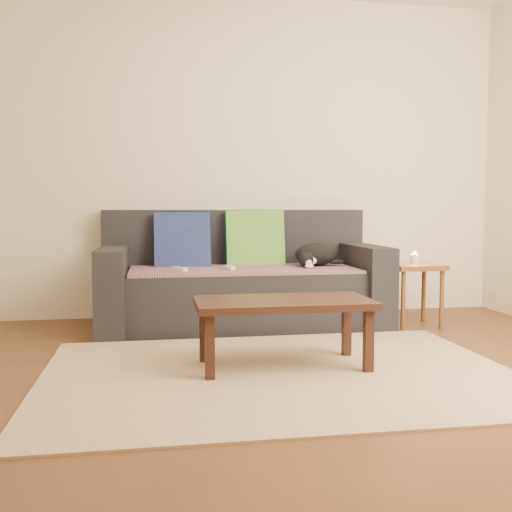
{
  "coord_description": "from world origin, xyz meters",
  "views": [
    {
      "loc": [
        -0.66,
        -2.91,
        0.88
      ],
      "look_at": [
        0.05,
        1.2,
        0.55
      ],
      "focal_mm": 42.0,
      "sensor_mm": 36.0,
      "label": 1
    }
  ],
  "objects_px": {
    "wii_remote_b": "(230,268)",
    "side_table": "(414,275)",
    "sofa": "(241,284)",
    "cat": "(315,255)",
    "wii_remote_a": "(180,269)",
    "coffee_table": "(284,308)"
  },
  "relations": [
    {
      "from": "cat",
      "to": "wii_remote_b",
      "type": "bearing_deg",
      "value": -179.38
    },
    {
      "from": "wii_remote_b",
      "to": "wii_remote_a",
      "type": "bearing_deg",
      "value": 81.19
    },
    {
      "from": "wii_remote_b",
      "to": "coffee_table",
      "type": "relative_size",
      "value": 0.16
    },
    {
      "from": "wii_remote_b",
      "to": "cat",
      "type": "bearing_deg",
      "value": -87.69
    },
    {
      "from": "sofa",
      "to": "side_table",
      "type": "xyz_separation_m",
      "value": [
        1.27,
        -0.29,
        0.08
      ]
    },
    {
      "from": "wii_remote_b",
      "to": "coffee_table",
      "type": "xyz_separation_m",
      "value": [
        0.16,
        -1.07,
        -0.12
      ]
    },
    {
      "from": "side_table",
      "to": "cat",
      "type": "bearing_deg",
      "value": 159.92
    },
    {
      "from": "sofa",
      "to": "side_table",
      "type": "height_order",
      "value": "sofa"
    },
    {
      "from": "cat",
      "to": "wii_remote_a",
      "type": "relative_size",
      "value": 2.71
    },
    {
      "from": "cat",
      "to": "coffee_table",
      "type": "bearing_deg",
      "value": -128.05
    },
    {
      "from": "sofa",
      "to": "wii_remote_a",
      "type": "distance_m",
      "value": 0.56
    },
    {
      "from": "wii_remote_a",
      "to": "wii_remote_b",
      "type": "bearing_deg",
      "value": -115.27
    },
    {
      "from": "side_table",
      "to": "coffee_table",
      "type": "height_order",
      "value": "side_table"
    },
    {
      "from": "wii_remote_b",
      "to": "side_table",
      "type": "xyz_separation_m",
      "value": [
        1.39,
        -0.06,
        -0.07
      ]
    },
    {
      "from": "sofa",
      "to": "cat",
      "type": "distance_m",
      "value": 0.61
    },
    {
      "from": "side_table",
      "to": "coffee_table",
      "type": "bearing_deg",
      "value": -140.41
    },
    {
      "from": "sofa",
      "to": "side_table",
      "type": "relative_size",
      "value": 4.49
    },
    {
      "from": "wii_remote_a",
      "to": "sofa",
      "type": "bearing_deg",
      "value": -91.26
    },
    {
      "from": "sofa",
      "to": "cat",
      "type": "bearing_deg",
      "value": -3.41
    },
    {
      "from": "wii_remote_b",
      "to": "coffee_table",
      "type": "distance_m",
      "value": 1.09
    },
    {
      "from": "cat",
      "to": "coffee_table",
      "type": "height_order",
      "value": "cat"
    },
    {
      "from": "cat",
      "to": "wii_remote_a",
      "type": "height_order",
      "value": "cat"
    }
  ]
}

